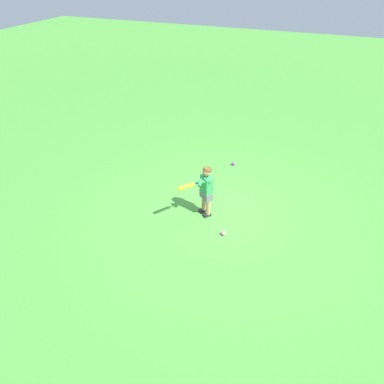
# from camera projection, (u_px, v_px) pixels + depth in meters

# --- Properties ---
(ground_plane) EXTENTS (40.00, 40.00, 0.00)m
(ground_plane) POSITION_uv_depth(u_px,v_px,m) (222.00, 213.00, 7.00)
(ground_plane) COLOR #479338
(child_batter) EXTENTS (0.72, 0.51, 1.08)m
(child_batter) POSITION_uv_depth(u_px,v_px,m) (205.00, 187.00, 6.61)
(child_batter) COLOR #232328
(child_batter) RESTS_ON ground
(play_ball_center_lawn) EXTENTS (0.08, 0.08, 0.08)m
(play_ball_center_lawn) POSITION_uv_depth(u_px,v_px,m) (202.00, 189.00, 7.64)
(play_ball_center_lawn) COLOR white
(play_ball_center_lawn) RESTS_ON ground
(play_ball_far_left) EXTENTS (0.09, 0.09, 0.09)m
(play_ball_far_left) POSITION_uv_depth(u_px,v_px,m) (233.00, 164.00, 8.55)
(play_ball_far_left) COLOR purple
(play_ball_far_left) RESTS_ON ground
(play_ball_near_batter) EXTENTS (0.08, 0.08, 0.08)m
(play_ball_near_batter) POSITION_uv_depth(u_px,v_px,m) (223.00, 233.00, 6.44)
(play_ball_near_batter) COLOR pink
(play_ball_near_batter) RESTS_ON ground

